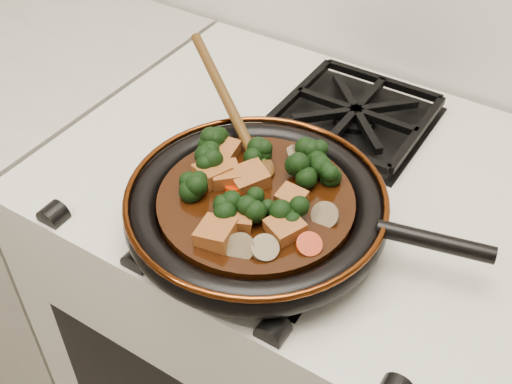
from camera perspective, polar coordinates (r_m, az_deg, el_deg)
The scene contains 33 objects.
stove at distance 1.30m, azimuth 3.85°, elevation -13.28°, with size 0.76×0.60×0.90m, color beige.
burner_grate_front at distance 0.86m, azimuth 0.66°, elevation -2.46°, with size 0.23×0.23×0.03m, color black, non-canonical shape.
burner_grate_back at distance 1.05m, azimuth 8.81°, elevation 6.76°, with size 0.23×0.23×0.03m, color black, non-canonical shape.
skillet at distance 0.83m, azimuth 0.14°, elevation -1.35°, with size 0.46×0.34×0.05m.
braising_sauce at distance 0.83m, azimuth 0.00°, elevation -1.07°, with size 0.25×0.25×0.02m, color black.
tofu_cube_0 at distance 0.81m, azimuth 3.16°, elevation -0.56°, with size 0.03×0.03×0.02m, color brown.
tofu_cube_1 at distance 0.78m, azimuth -1.62°, elevation -2.41°, with size 0.04×0.03×0.02m, color brown.
tofu_cube_2 at distance 0.84m, azimuth -0.59°, elevation 1.22°, with size 0.04×0.05×0.02m, color brown.
tofu_cube_3 at distance 0.77m, azimuth -3.54°, elevation -3.72°, with size 0.04×0.04×0.02m, color brown.
tofu_cube_4 at distance 0.85m, azimuth -3.86°, elevation 1.69°, with size 0.04×0.04×0.02m, color brown.
tofu_cube_5 at distance 0.88m, azimuth -3.15°, elevation 3.54°, with size 0.04×0.05×0.02m, color brown.
tofu_cube_6 at distance 0.84m, azimuth -2.78°, elevation 1.50°, with size 0.04×0.04×0.02m, color brown.
tofu_cube_7 at distance 0.77m, azimuth 2.62°, elevation -3.25°, with size 0.04×0.04×0.02m, color brown.
broccoli_floret_0 at distance 0.84m, azimuth 6.13°, elevation 1.28°, with size 0.06×0.06×0.05m, color black, non-canonical shape.
broccoli_floret_1 at distance 0.82m, azimuth -5.60°, elevation 0.23°, with size 0.06×0.06×0.05m, color black, non-canonical shape.
broccoli_floret_2 at distance 0.86m, azimuth -3.97°, elevation 2.62°, with size 0.06×0.06×0.05m, color black, non-canonical shape.
broccoli_floret_3 at distance 0.78m, azimuth 3.24°, elevation -2.18°, with size 0.06×0.06×0.05m, color black, non-canonical shape.
broccoli_floret_4 at distance 0.79m, azimuth 0.47°, elevation -1.64°, with size 0.06×0.06×0.05m, color black, non-canonical shape.
broccoli_floret_5 at distance 0.79m, azimuth -2.74°, elevation -1.64°, with size 0.06×0.06×0.05m, color black, non-canonical shape.
broccoli_floret_6 at distance 0.86m, azimuth 0.59°, elevation 2.85°, with size 0.06×0.06×0.05m, color black, non-canonical shape.
broccoli_floret_7 at distance 0.84m, azimuth 3.95°, elevation 1.68°, with size 0.06×0.06×0.06m, color black, non-canonical shape.
broccoli_floret_8 at distance 0.89m, azimuth -3.27°, elevation 4.18°, with size 0.06×0.06×0.05m, color black, non-canonical shape.
broccoli_floret_9 at distance 0.87m, azimuth 5.02°, elevation 3.12°, with size 0.06×0.06×0.05m, color black, non-canonical shape.
carrot_coin_0 at distance 0.88m, azimuth 4.44°, elevation 3.42°, with size 0.03×0.03×0.01m, color #AB2104.
carrot_coin_1 at distance 0.84m, azimuth -0.65°, elevation 1.02°, with size 0.03×0.03×0.01m, color #AB2104.
carrot_coin_2 at distance 0.83m, azimuth -1.80°, elevation 0.32°, with size 0.03×0.03×0.01m, color #AB2104.
carrot_coin_3 at distance 0.76m, azimuth 4.74°, elevation -4.69°, with size 0.03×0.03×0.01m, color #AB2104.
carrot_coin_4 at distance 0.86m, azimuth -0.04°, elevation 2.16°, with size 0.03×0.03×0.01m, color #AB2104.
mushroom_slice_0 at distance 0.75m, azimuth 0.78°, elevation -5.01°, with size 0.03×0.03×0.01m, color brown.
mushroom_slice_1 at distance 0.79m, azimuth 6.15°, elevation -2.06°, with size 0.03×0.03×0.01m, color brown.
mushroom_slice_2 at distance 0.75m, azimuth -1.40°, elevation -4.94°, with size 0.04×0.04×0.01m, color brown.
mushroom_slice_3 at distance 0.87m, azimuth 3.63°, elevation 3.13°, with size 0.04×0.04×0.01m, color brown.
wooden_spoon at distance 0.90m, azimuth -1.55°, elevation 6.01°, with size 0.15×0.11×0.25m.
Camera 1 is at (0.32, 1.03, 1.52)m, focal length 45.00 mm.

